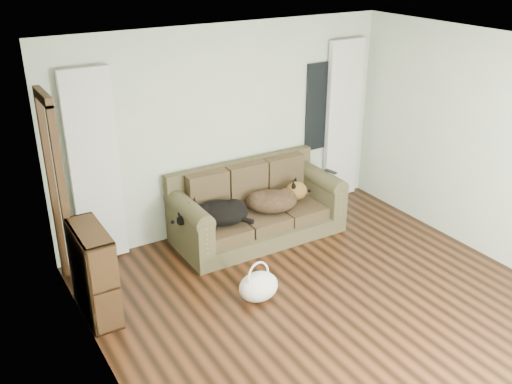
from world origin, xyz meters
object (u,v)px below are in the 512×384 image
dog_shepherd (274,200)px  bookshelf (94,271)px  tote_bag (259,286)px  dog_black_lab (217,214)px  sofa (258,204)px

dog_shepherd → bookshelf: (-2.43, -0.50, 0.01)m
bookshelf → tote_bag: bearing=-17.3°
dog_black_lab → tote_bag: dog_black_lab is taller
dog_shepherd → bookshelf: 2.49m
dog_shepherd → tote_bag: (-0.92, -1.13, -0.33)m
tote_bag → sofa: bearing=59.1°
sofa → dog_shepherd: 0.21m
sofa → dog_shepherd: sofa is taller
sofa → tote_bag: (-0.72, -1.21, -0.29)m
dog_shepherd → tote_bag: size_ratio=1.55×
dog_black_lab → bookshelf: (-1.64, -0.53, 0.02)m
sofa → dog_shepherd: size_ratio=3.11×
tote_bag → dog_shepherd: bearing=50.9°
sofa → bookshelf: 2.31m
bookshelf → sofa: bearing=19.8°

